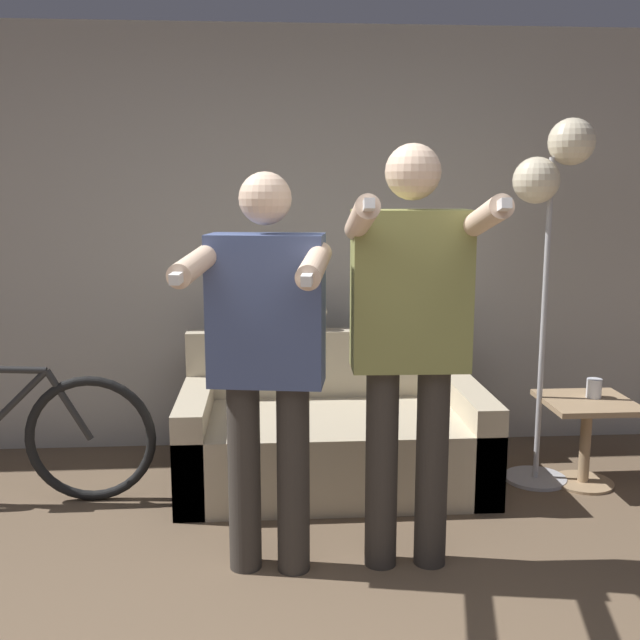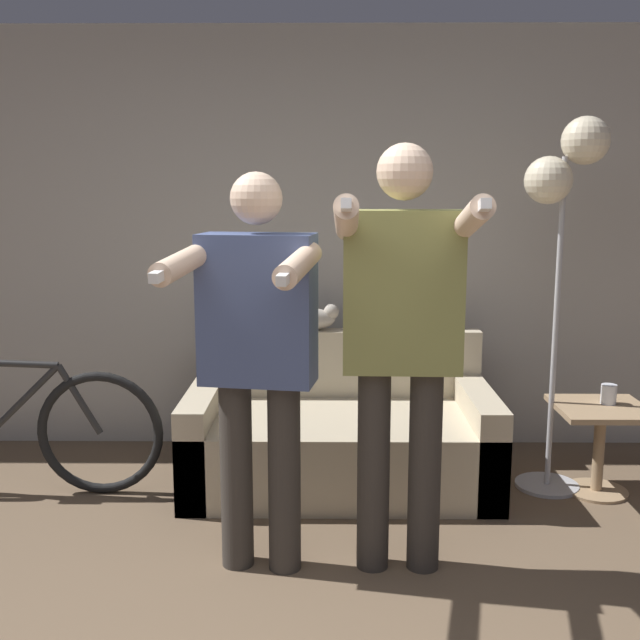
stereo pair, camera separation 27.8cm
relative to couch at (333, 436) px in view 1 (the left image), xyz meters
name	(u,v)px [view 1 (the left image)]	position (x,y,z in m)	size (l,w,h in m)	color
wall_back	(269,242)	(-0.34, 0.67, 1.04)	(10.00, 0.05, 2.60)	#B7B2A8
couch	(333,436)	(0.00, 0.00, 0.00)	(1.68, 0.93, 0.80)	beige
person_left	(266,347)	(-0.36, -1.00, 0.73)	(0.61, 0.74, 1.70)	#38332D
person_right	(410,326)	(0.24, -0.99, 0.81)	(0.57, 0.68, 1.82)	#38332D
cat	(299,319)	(-0.17, 0.35, 0.61)	(0.43, 0.14, 0.16)	#B7AD9E
floor_lamp	(552,193)	(1.16, -0.09, 1.35)	(0.43, 0.35, 2.00)	#B2B2B7
side_table	(586,423)	(1.40, -0.16, 0.10)	(0.48, 0.48, 0.49)	#A38460
cup	(594,388)	(1.45, -0.11, 0.28)	(0.08, 0.08, 0.11)	silver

